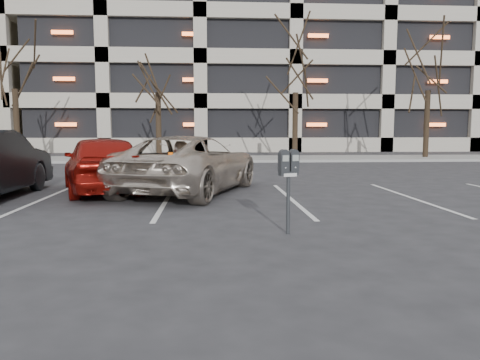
{
  "coord_description": "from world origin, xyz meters",
  "views": [
    {
      "loc": [
        -0.44,
        -8.07,
        1.57
      ],
      "look_at": [
        -0.02,
        -1.65,
        0.87
      ],
      "focal_mm": 35.0,
      "sensor_mm": 36.0,
      "label": 1
    }
  ],
  "objects_px": {
    "tree_b": "(157,50)",
    "tree_c": "(296,51)",
    "parking_meter": "(289,171)",
    "tree_a": "(13,44)",
    "tree_d": "(430,48)",
    "suv_silver": "(189,164)",
    "car_red": "(102,163)"
  },
  "relations": [
    {
      "from": "tree_b",
      "to": "tree_c",
      "type": "distance_m",
      "value": 7.0
    },
    {
      "from": "parking_meter",
      "to": "tree_a",
      "type": "bearing_deg",
      "value": 100.77
    },
    {
      "from": "tree_b",
      "to": "tree_c",
      "type": "relative_size",
      "value": 0.99
    },
    {
      "from": "tree_d",
      "to": "suv_silver",
      "type": "distance_m",
      "value": 17.95
    },
    {
      "from": "tree_a",
      "to": "tree_b",
      "type": "relative_size",
      "value": 1.04
    },
    {
      "from": "tree_a",
      "to": "parking_meter",
      "type": "relative_size",
      "value": 6.34
    },
    {
      "from": "tree_a",
      "to": "tree_d",
      "type": "relative_size",
      "value": 0.99
    },
    {
      "from": "tree_c",
      "to": "tree_d",
      "type": "xyz_separation_m",
      "value": [
        7.0,
        0.0,
        0.24
      ]
    },
    {
      "from": "suv_silver",
      "to": "car_red",
      "type": "distance_m",
      "value": 2.17
    },
    {
      "from": "tree_a",
      "to": "tree_d",
      "type": "xyz_separation_m",
      "value": [
        21.0,
        0.0,
        0.05
      ]
    },
    {
      "from": "tree_d",
      "to": "car_red",
      "type": "height_order",
      "value": "tree_d"
    },
    {
      "from": "tree_d",
      "to": "car_red",
      "type": "distance_m",
      "value": 19.36
    },
    {
      "from": "tree_a",
      "to": "tree_c",
      "type": "distance_m",
      "value": 14.0
    },
    {
      "from": "tree_a",
      "to": "tree_c",
      "type": "bearing_deg",
      "value": 0.0
    },
    {
      "from": "tree_d",
      "to": "parking_meter",
      "type": "relative_size",
      "value": 6.4
    },
    {
      "from": "parking_meter",
      "to": "suv_silver",
      "type": "distance_m",
      "value": 5.08
    },
    {
      "from": "suv_silver",
      "to": "car_red",
      "type": "bearing_deg",
      "value": 16.6
    },
    {
      "from": "tree_d",
      "to": "parking_meter",
      "type": "bearing_deg",
      "value": -120.82
    },
    {
      "from": "parking_meter",
      "to": "car_red",
      "type": "relative_size",
      "value": 0.29
    },
    {
      "from": "tree_d",
      "to": "suv_silver",
      "type": "bearing_deg",
      "value": -133.9
    },
    {
      "from": "suv_silver",
      "to": "car_red",
      "type": "height_order",
      "value": "car_red"
    },
    {
      "from": "tree_d",
      "to": "parking_meter",
      "type": "height_order",
      "value": "tree_d"
    },
    {
      "from": "car_red",
      "to": "tree_a",
      "type": "bearing_deg",
      "value": -78.85
    },
    {
      "from": "parking_meter",
      "to": "tree_c",
      "type": "bearing_deg",
      "value": 58.05
    },
    {
      "from": "tree_b",
      "to": "parking_meter",
      "type": "distance_m",
      "value": 18.18
    },
    {
      "from": "tree_a",
      "to": "parking_meter",
      "type": "distance_m",
      "value": 20.83
    },
    {
      "from": "tree_b",
      "to": "car_red",
      "type": "height_order",
      "value": "tree_b"
    },
    {
      "from": "parking_meter",
      "to": "car_red",
      "type": "bearing_deg",
      "value": 106.74
    },
    {
      "from": "tree_c",
      "to": "car_red",
      "type": "distance_m",
      "value": 14.97
    },
    {
      "from": "car_red",
      "to": "suv_silver",
      "type": "bearing_deg",
      "value": 158.2
    },
    {
      "from": "tree_a",
      "to": "tree_b",
      "type": "xyz_separation_m",
      "value": [
        7.0,
        0.0,
        -0.21
      ]
    },
    {
      "from": "tree_d",
      "to": "tree_b",
      "type": "bearing_deg",
      "value": 180.0
    }
  ]
}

